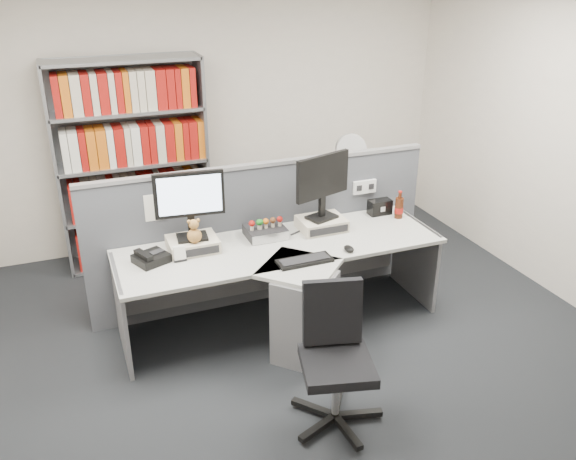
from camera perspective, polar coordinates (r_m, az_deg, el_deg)
name	(u,v)px	position (r m, az deg, el deg)	size (l,w,h in m)	color
ground	(320,379)	(4.51, 3.08, -13.95)	(5.50, 5.50, 0.00)	#25272B
room_shell	(327,140)	(3.68, 3.70, 8.50)	(5.04, 5.54, 2.72)	silver
partition	(263,232)	(5.17, -2.36, -0.19)	(3.00, 0.08, 1.27)	#50535B
desk	(291,287)	(4.71, 0.24, -5.41)	(2.60, 1.20, 0.72)	#B9B9B3
monitor_riser_left	(193,244)	(4.72, -9.04, -1.35)	(0.38, 0.31, 0.10)	beige
monitor_riser_right	(322,224)	(5.04, 3.22, 0.60)	(0.38, 0.31, 0.10)	beige
monitor_left	(190,200)	(4.58, -9.35, 2.86)	(0.53, 0.19, 0.54)	black
monitor_right	(323,181)	(4.90, 3.31, 4.65)	(0.52, 0.24, 0.55)	black
desktop_pc	(265,232)	(4.90, -2.16, -0.18)	(0.31, 0.28, 0.08)	black
figurines	(265,222)	(4.85, -2.21, 0.73)	(0.29, 0.05, 0.09)	beige
keyboard	(305,261)	(4.50, 1.59, -2.92)	(0.42, 0.17, 0.03)	black
mouse	(349,249)	(4.69, 5.81, -1.78)	(0.07, 0.11, 0.04)	black
desk_phone	(151,258)	(4.60, -12.93, -2.60)	(0.30, 0.29, 0.10)	black
desk_calendar	(179,254)	(4.58, -10.30, -2.30)	(0.10, 0.07, 0.12)	black
plush_toy	(194,233)	(4.60, -8.91, -0.24)	(0.11, 0.11, 0.19)	#A57337
speaker	(380,207)	(5.39, 8.72, 2.18)	(0.20, 0.11, 0.13)	black
cola_bottle	(399,208)	(5.33, 10.52, 2.09)	(0.08, 0.08, 0.25)	#3F190A
shelving_unit	(133,167)	(5.97, -14.51, 5.81)	(1.41, 0.40, 2.00)	gray
filing_cabinet	(348,213)	(6.35, 5.71, 1.57)	(0.45, 0.61, 0.70)	gray
desk_fan	(351,152)	(6.13, 5.97, 7.36)	(0.30, 0.19, 0.51)	white
office_chair	(335,352)	(3.92, 4.50, -11.54)	(0.62, 0.61, 0.93)	silver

